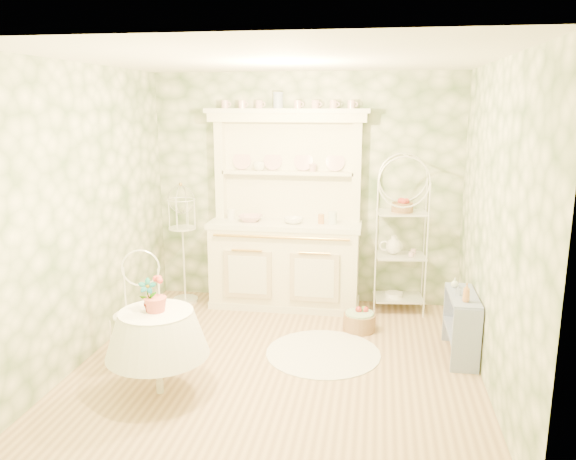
# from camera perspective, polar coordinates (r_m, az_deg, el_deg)

# --- Properties ---
(floor) EXTENTS (3.60, 3.60, 0.00)m
(floor) POSITION_cam_1_polar(r_m,az_deg,el_deg) (5.33, -0.88, -13.35)
(floor) COLOR tan
(floor) RESTS_ON ground
(ceiling) EXTENTS (3.60, 3.60, 0.00)m
(ceiling) POSITION_cam_1_polar(r_m,az_deg,el_deg) (4.80, -0.99, 16.99)
(ceiling) COLOR white
(ceiling) RESTS_ON floor
(wall_left) EXTENTS (3.60, 3.60, 0.00)m
(wall_left) POSITION_cam_1_polar(r_m,az_deg,el_deg) (5.49, -19.76, 1.56)
(wall_left) COLOR #EDEAC9
(wall_left) RESTS_ON floor
(wall_right) EXTENTS (3.60, 3.60, 0.00)m
(wall_right) POSITION_cam_1_polar(r_m,az_deg,el_deg) (4.91, 20.22, 0.28)
(wall_right) COLOR #EDEAC9
(wall_right) RESTS_ON floor
(wall_back) EXTENTS (3.60, 3.60, 0.00)m
(wall_back) POSITION_cam_1_polar(r_m,az_deg,el_deg) (6.64, 1.79, 4.12)
(wall_back) COLOR #EDEAC9
(wall_back) RESTS_ON floor
(wall_front) EXTENTS (3.60, 3.60, 0.00)m
(wall_front) POSITION_cam_1_polar(r_m,az_deg,el_deg) (3.19, -6.62, -5.46)
(wall_front) COLOR #EDEAC9
(wall_front) RESTS_ON floor
(kitchen_dresser) EXTENTS (1.87, 0.61, 2.29)m
(kitchen_dresser) POSITION_cam_1_polar(r_m,az_deg,el_deg) (6.43, -0.31, 1.99)
(kitchen_dresser) COLOR white
(kitchen_dresser) RESTS_ON floor
(bakers_rack) EXTENTS (0.61, 0.47, 1.81)m
(bakers_rack) POSITION_cam_1_polar(r_m,az_deg,el_deg) (6.46, 11.42, -0.39)
(bakers_rack) COLOR white
(bakers_rack) RESTS_ON floor
(side_shelf) EXTENTS (0.31, 0.76, 0.64)m
(side_shelf) POSITION_cam_1_polar(r_m,az_deg,el_deg) (5.58, 17.19, -9.13)
(side_shelf) COLOR #8695BD
(side_shelf) RESTS_ON floor
(round_table) EXTENTS (0.85, 0.85, 0.77)m
(round_table) POSITION_cam_1_polar(r_m,az_deg,el_deg) (4.79, -13.07, -11.74)
(round_table) COLOR white
(round_table) RESTS_ON floor
(cafe_chair) EXTENTS (0.49, 0.49, 0.85)m
(cafe_chair) POSITION_cam_1_polar(r_m,az_deg,el_deg) (5.39, -15.23, -8.58)
(cafe_chair) COLOR white
(cafe_chair) RESTS_ON floor
(birdcage_stand) EXTENTS (0.35, 0.35, 1.35)m
(birdcage_stand) POSITION_cam_1_polar(r_m,az_deg,el_deg) (6.78, -10.59, -1.76)
(birdcage_stand) COLOR white
(birdcage_stand) RESTS_ON floor
(floor_basket) EXTENTS (0.42, 0.42, 0.25)m
(floor_basket) POSITION_cam_1_polar(r_m,az_deg,el_deg) (6.03, 7.27, -8.96)
(floor_basket) COLOR #956F4A
(floor_basket) RESTS_ON floor
(lace_rug) EXTENTS (1.16, 1.16, 0.01)m
(lace_rug) POSITION_cam_1_polar(r_m,az_deg,el_deg) (5.52, 3.59, -12.36)
(lace_rug) COLOR white
(lace_rug) RESTS_ON floor
(bowl_floral) EXTENTS (0.29, 0.29, 0.07)m
(bowl_floral) POSITION_cam_1_polar(r_m,az_deg,el_deg) (6.53, -3.84, 0.97)
(bowl_floral) COLOR white
(bowl_floral) RESTS_ON kitchen_dresser
(bowl_white) EXTENTS (0.26, 0.26, 0.07)m
(bowl_white) POSITION_cam_1_polar(r_m,az_deg,el_deg) (6.39, 0.56, 0.74)
(bowl_white) COLOR white
(bowl_white) RESTS_ON kitchen_dresser
(cup_left) EXTENTS (0.16, 0.16, 0.11)m
(cup_left) POSITION_cam_1_polar(r_m,az_deg,el_deg) (6.56, -2.96, 6.29)
(cup_left) COLOR white
(cup_left) RESTS_ON kitchen_dresser
(cup_right) EXTENTS (0.12, 0.12, 0.09)m
(cup_right) POSITION_cam_1_polar(r_m,az_deg,el_deg) (6.46, 2.53, 6.19)
(cup_right) COLOR white
(cup_right) RESTS_ON kitchen_dresser
(potted_geranium) EXTENTS (0.17, 0.14, 0.28)m
(potted_geranium) POSITION_cam_1_polar(r_m,az_deg,el_deg) (4.62, -14.04, -6.52)
(potted_geranium) COLOR #3F7238
(potted_geranium) RESTS_ON round_table
(bottle_amber) EXTENTS (0.09, 0.09, 0.17)m
(bottle_amber) POSITION_cam_1_polar(r_m,az_deg,el_deg) (5.27, 17.66, -6.27)
(bottle_amber) COLOR #C38349
(bottle_amber) RESTS_ON side_shelf
(bottle_blue) EXTENTS (0.06, 0.06, 0.10)m
(bottle_blue) POSITION_cam_1_polar(r_m,az_deg,el_deg) (5.43, 16.91, -5.97)
(bottle_blue) COLOR #94A2C1
(bottle_blue) RESTS_ON side_shelf
(bottle_glass) EXTENTS (0.08, 0.08, 0.10)m
(bottle_glass) POSITION_cam_1_polar(r_m,az_deg,el_deg) (5.65, 16.58, -5.30)
(bottle_glass) COLOR silver
(bottle_glass) RESTS_ON side_shelf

